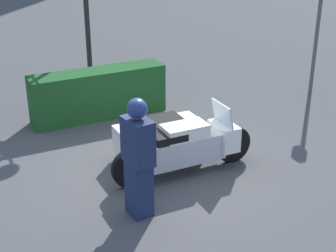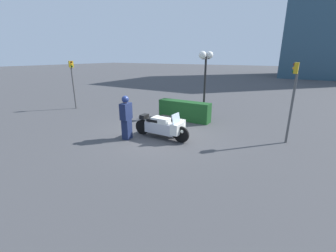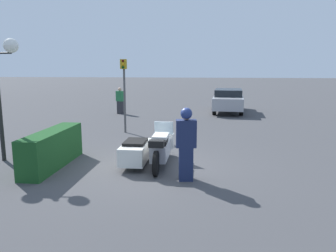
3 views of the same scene
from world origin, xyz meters
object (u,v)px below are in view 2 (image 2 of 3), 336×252
at_px(officer_rider, 126,117).
at_px(hedge_bush_curbside, 184,111).
at_px(traffic_light_far, 73,77).
at_px(twin_lamp_post, 206,63).
at_px(police_motorcycle, 166,125).
at_px(traffic_light_near, 293,91).

height_order(officer_rider, hedge_bush_curbside, officer_rider).
height_order(hedge_bush_curbside, traffic_light_far, traffic_light_far).
bearing_deg(hedge_bush_curbside, twin_lamp_post, 77.18).
height_order(police_motorcycle, hedge_bush_curbside, police_motorcycle).
distance_m(hedge_bush_curbside, traffic_light_near, 5.32).
relative_size(officer_rider, traffic_light_near, 0.59).
bearing_deg(officer_rider, twin_lamp_post, 72.17).
distance_m(officer_rider, traffic_light_near, 6.55).
xyz_separation_m(police_motorcycle, officer_rider, (-1.19, -1.18, 0.50)).
xyz_separation_m(hedge_bush_curbside, twin_lamp_post, (0.40, 1.76, 2.44)).
height_order(hedge_bush_curbside, twin_lamp_post, twin_lamp_post).
bearing_deg(police_motorcycle, traffic_light_far, 169.39).
bearing_deg(twin_lamp_post, police_motorcycle, -89.04).
height_order(officer_rider, twin_lamp_post, twin_lamp_post).
bearing_deg(traffic_light_far, traffic_light_near, 14.03).
relative_size(police_motorcycle, twin_lamp_post, 0.72).
distance_m(police_motorcycle, traffic_light_far, 8.16).
xyz_separation_m(officer_rider, hedge_bush_curbside, (0.72, 3.82, -0.45)).
relative_size(hedge_bush_curbside, traffic_light_near, 0.92).
relative_size(traffic_light_near, traffic_light_far, 1.02).
xyz_separation_m(traffic_light_near, traffic_light_far, (-12.42, -0.35, -0.04)).
bearing_deg(police_motorcycle, twin_lamp_post, 90.68).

